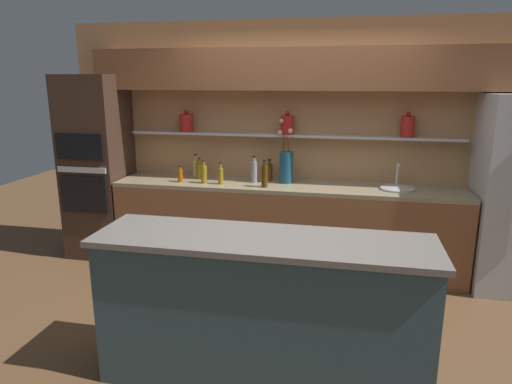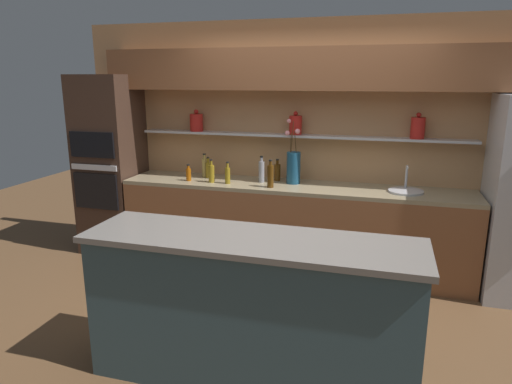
{
  "view_description": "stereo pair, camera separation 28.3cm",
  "coord_description": "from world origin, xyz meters",
  "px_view_note": "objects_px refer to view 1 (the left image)",
  "views": [
    {
      "loc": [
        0.51,
        -3.38,
        2.01
      ],
      "look_at": [
        -0.24,
        0.28,
        1.07
      ],
      "focal_mm": 32.0,
      "sensor_mm": 36.0,
      "label": 1
    },
    {
      "loc": [
        0.79,
        -3.31,
        2.01
      ],
      "look_at": [
        -0.24,
        0.28,
        1.07
      ],
      "focal_mm": 32.0,
      "sensor_mm": 36.0,
      "label": 2
    }
  ],
  "objects_px": {
    "bottle_sauce_0": "(180,175)",
    "bottle_spirit_5": "(265,176)",
    "bottle_oil_1": "(204,174)",
    "bottle_oil_7": "(199,170)",
    "flower_vase": "(286,165)",
    "bottle_spirit_2": "(196,168)",
    "bottle_spirit_4": "(254,171)",
    "oven_tower": "(98,167)",
    "sink_fixture": "(397,187)",
    "bottle_oil_3": "(221,175)",
    "bottle_spirit_6": "(270,172)"
  },
  "relations": [
    {
      "from": "bottle_sauce_0",
      "to": "bottle_spirit_5",
      "type": "distance_m",
      "value": 0.93
    },
    {
      "from": "bottle_oil_1",
      "to": "bottle_oil_7",
      "type": "xyz_separation_m",
      "value": [
        -0.12,
        0.2,
        -0.01
      ]
    },
    {
      "from": "flower_vase",
      "to": "bottle_spirit_2",
      "type": "bearing_deg",
      "value": 177.46
    },
    {
      "from": "bottle_sauce_0",
      "to": "bottle_spirit_4",
      "type": "height_order",
      "value": "bottle_spirit_4"
    },
    {
      "from": "oven_tower",
      "to": "sink_fixture",
      "type": "height_order",
      "value": "oven_tower"
    },
    {
      "from": "bottle_spirit_2",
      "to": "bottle_oil_3",
      "type": "distance_m",
      "value": 0.44
    },
    {
      "from": "flower_vase",
      "to": "bottle_spirit_4",
      "type": "relative_size",
      "value": 2.38
    },
    {
      "from": "sink_fixture",
      "to": "bottle_oil_7",
      "type": "relative_size",
      "value": 1.43
    },
    {
      "from": "bottle_spirit_2",
      "to": "bottle_spirit_4",
      "type": "distance_m",
      "value": 0.69
    },
    {
      "from": "bottle_oil_3",
      "to": "bottle_oil_7",
      "type": "distance_m",
      "value": 0.37
    },
    {
      "from": "bottle_sauce_0",
      "to": "bottle_spirit_2",
      "type": "distance_m",
      "value": 0.26
    },
    {
      "from": "bottle_oil_3",
      "to": "bottle_oil_7",
      "type": "relative_size",
      "value": 0.99
    },
    {
      "from": "sink_fixture",
      "to": "bottle_sauce_0",
      "type": "height_order",
      "value": "sink_fixture"
    },
    {
      "from": "oven_tower",
      "to": "bottle_spirit_4",
      "type": "relative_size",
      "value": 7.2
    },
    {
      "from": "bottle_sauce_0",
      "to": "bottle_spirit_6",
      "type": "relative_size",
      "value": 0.76
    },
    {
      "from": "bottle_spirit_4",
      "to": "bottle_oil_1",
      "type": "bearing_deg",
      "value": -163.77
    },
    {
      "from": "oven_tower",
      "to": "bottle_spirit_6",
      "type": "xyz_separation_m",
      "value": [
        1.96,
        0.16,
        -0.0
      ]
    },
    {
      "from": "bottle_sauce_0",
      "to": "bottle_spirit_5",
      "type": "bearing_deg",
      "value": -3.32
    },
    {
      "from": "bottle_spirit_2",
      "to": "bottle_oil_7",
      "type": "distance_m",
      "value": 0.07
    },
    {
      "from": "bottle_oil_1",
      "to": "bottle_spirit_2",
      "type": "relative_size",
      "value": 0.94
    },
    {
      "from": "bottle_spirit_2",
      "to": "bottle_spirit_6",
      "type": "bearing_deg",
      "value": 1.97
    },
    {
      "from": "oven_tower",
      "to": "bottle_spirit_2",
      "type": "height_order",
      "value": "oven_tower"
    },
    {
      "from": "bottle_oil_1",
      "to": "bottle_oil_3",
      "type": "xyz_separation_m",
      "value": [
        0.18,
        -0.01,
        -0.01
      ]
    },
    {
      "from": "bottle_oil_1",
      "to": "bottle_spirit_5",
      "type": "distance_m",
      "value": 0.66
    },
    {
      "from": "bottle_spirit_5",
      "to": "bottle_spirit_4",
      "type": "bearing_deg",
      "value": 126.64
    },
    {
      "from": "sink_fixture",
      "to": "bottle_oil_1",
      "type": "relative_size",
      "value": 1.35
    },
    {
      "from": "bottle_oil_1",
      "to": "sink_fixture",
      "type": "bearing_deg",
      "value": 3.63
    },
    {
      "from": "bottle_oil_1",
      "to": "bottle_spirit_5",
      "type": "relative_size",
      "value": 0.87
    },
    {
      "from": "flower_vase",
      "to": "bottle_oil_1",
      "type": "distance_m",
      "value": 0.87
    },
    {
      "from": "bottle_spirit_2",
      "to": "bottle_oil_7",
      "type": "height_order",
      "value": "bottle_spirit_2"
    },
    {
      "from": "flower_vase",
      "to": "bottle_sauce_0",
      "type": "distance_m",
      "value": 1.13
    },
    {
      "from": "oven_tower",
      "to": "bottle_spirit_2",
      "type": "relative_size",
      "value": 7.73
    },
    {
      "from": "oven_tower",
      "to": "bottle_oil_1",
      "type": "distance_m",
      "value": 1.3
    },
    {
      "from": "sink_fixture",
      "to": "bottle_oil_3",
      "type": "height_order",
      "value": "sink_fixture"
    },
    {
      "from": "sink_fixture",
      "to": "bottle_sauce_0",
      "type": "bearing_deg",
      "value": -176.83
    },
    {
      "from": "oven_tower",
      "to": "bottle_oil_7",
      "type": "bearing_deg",
      "value": 4.12
    },
    {
      "from": "bottle_spirit_2",
      "to": "bottle_spirit_6",
      "type": "height_order",
      "value": "bottle_spirit_2"
    },
    {
      "from": "sink_fixture",
      "to": "bottle_spirit_6",
      "type": "height_order",
      "value": "sink_fixture"
    },
    {
      "from": "bottle_spirit_6",
      "to": "bottle_spirit_5",
      "type": "bearing_deg",
      "value": -89.07
    },
    {
      "from": "bottle_oil_1",
      "to": "oven_tower",
      "type": "bearing_deg",
      "value": 174.98
    },
    {
      "from": "bottle_sauce_0",
      "to": "bottle_spirit_5",
      "type": "xyz_separation_m",
      "value": [
        0.93,
        -0.05,
        0.05
      ]
    },
    {
      "from": "bottle_spirit_5",
      "to": "bottle_oil_7",
      "type": "distance_m",
      "value": 0.82
    },
    {
      "from": "bottle_oil_7",
      "to": "bottle_oil_3",
      "type": "bearing_deg",
      "value": -34.55
    },
    {
      "from": "bottle_spirit_5",
      "to": "flower_vase",
      "type": "bearing_deg",
      "value": 53.44
    },
    {
      "from": "flower_vase",
      "to": "bottle_oil_1",
      "type": "bearing_deg",
      "value": -166.97
    },
    {
      "from": "sink_fixture",
      "to": "bottle_oil_7",
      "type": "distance_m",
      "value": 2.1
    },
    {
      "from": "sink_fixture",
      "to": "bottle_spirit_5",
      "type": "height_order",
      "value": "bottle_spirit_5"
    },
    {
      "from": "bottle_spirit_2",
      "to": "bottle_spirit_5",
      "type": "xyz_separation_m",
      "value": [
        0.84,
        -0.29,
        0.01
      ]
    },
    {
      "from": "flower_vase",
      "to": "bottle_spirit_4",
      "type": "height_order",
      "value": "flower_vase"
    },
    {
      "from": "bottle_oil_1",
      "to": "bottle_spirit_4",
      "type": "height_order",
      "value": "bottle_spirit_4"
    }
  ]
}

